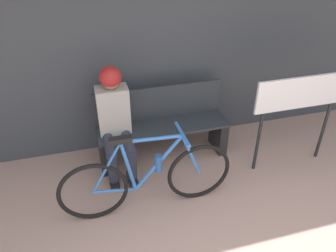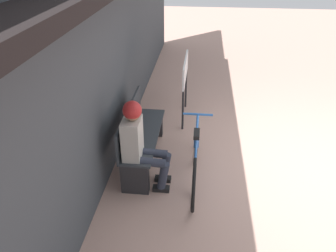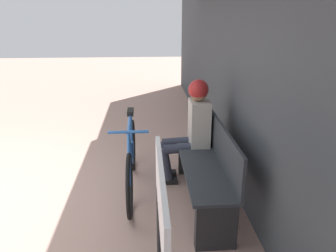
# 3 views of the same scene
# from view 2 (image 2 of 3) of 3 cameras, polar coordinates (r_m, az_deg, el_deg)

# --- Properties ---
(ground_plane) EXTENTS (24.00, 24.00, 0.00)m
(ground_plane) POSITION_cam_2_polar(r_m,az_deg,el_deg) (5.17, 24.39, -6.89)
(ground_plane) COLOR tan
(storefront_wall) EXTENTS (12.00, 0.56, 3.20)m
(storefront_wall) POSITION_cam_2_polar(r_m,az_deg,el_deg) (4.29, -10.99, 13.10)
(storefront_wall) COLOR #3D4247
(storefront_wall) RESTS_ON ground_plane
(park_bench_near) EXTENTS (1.51, 0.42, 0.86)m
(park_bench_near) POSITION_cam_2_polar(r_m,az_deg,el_deg) (4.70, -4.84, -1.91)
(park_bench_near) COLOR #2D3338
(park_bench_near) RESTS_ON ground_plane
(bicycle) EXTENTS (1.69, 0.40, 0.88)m
(bicycle) POSITION_cam_2_polar(r_m,az_deg,el_deg) (4.36, 4.82, -5.31)
(bicycle) COLOR black
(bicycle) RESTS_ON ground_plane
(person_seated) EXTENTS (0.34, 0.59, 1.23)m
(person_seated) POSITION_cam_2_polar(r_m,az_deg,el_deg) (4.07, -5.01, -2.37)
(person_seated) COLOR #2D3342
(person_seated) RESTS_ON ground_plane
(signboard) EXTENTS (1.06, 0.04, 1.11)m
(signboard) POSITION_cam_2_polar(r_m,az_deg,el_deg) (5.66, 3.01, 9.08)
(signboard) COLOR #232326
(signboard) RESTS_ON ground_plane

